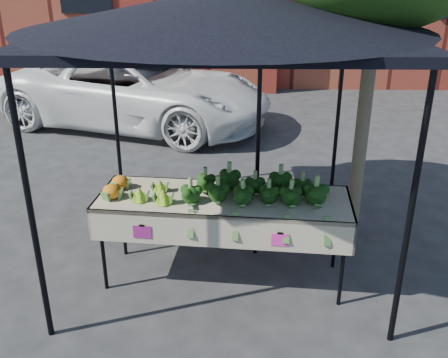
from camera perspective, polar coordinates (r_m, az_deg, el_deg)
ground at (r=5.14m, az=1.24°, el=-11.44°), size 90.00×90.00×0.00m
table at (r=4.94m, az=-0.05°, el=-6.79°), size 2.46×1.02×0.90m
canopy at (r=5.08m, az=-0.06°, el=5.44°), size 3.16×3.16×2.74m
broccoli_heap at (r=4.71m, az=3.30°, el=-0.63°), size 1.36×0.56×0.24m
romanesco_cluster at (r=4.74m, az=-8.12°, el=-1.02°), size 0.42×0.46×0.19m
cauliflower_pair at (r=4.89m, az=-12.26°, el=-0.68°), size 0.22×0.42×0.17m
street_tree at (r=5.21m, az=16.32°, el=12.60°), size 2.07×2.07×4.09m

